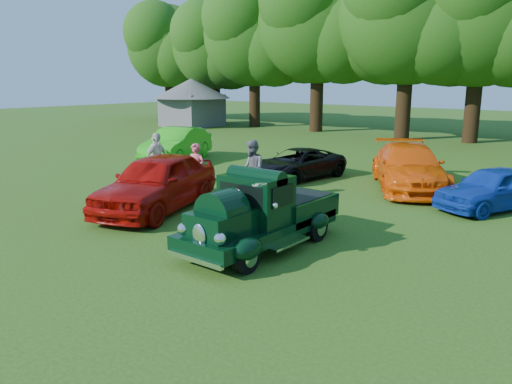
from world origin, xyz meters
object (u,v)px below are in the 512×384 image
Objects in this scene: spectator_pink at (196,170)px; gazebo at (192,97)px; red_convertible at (157,182)px; back_car_black at (297,164)px; back_car_blue at (493,188)px; spectator_white at (157,159)px; spectator_grey at (252,170)px; hero_pickup at (262,216)px; back_car_lime at (177,144)px; back_car_orange at (409,167)px.

spectator_pink is 25.77m from gazebo.
red_convertible is 27.59m from gazebo.
gazebo reaches higher than back_car_black.
spectator_white is at bearing -134.94° from back_car_blue.
spectator_grey reaches higher than back_car_blue.
hero_pickup is at bearing -42.39° from spectator_pink.
spectator_grey reaches higher than hero_pickup.
gazebo reaches higher than spectator_pink.
red_convertible reaches higher than back_car_black.
spectator_pink is 2.42m from spectator_white.
back_car_black is (7.01, -0.06, -0.20)m from back_car_lime.
red_convertible is (-4.51, 0.67, 0.10)m from hero_pickup.
hero_pickup is 1.04× the size of back_car_black.
spectator_grey is at bearing -127.61° from back_car_blue.
back_car_orange is 26.74m from gazebo.
red_convertible is 0.93× the size of back_car_orange.
spectator_grey reaches higher than back_car_orange.
gazebo is (-20.33, 16.91, 1.44)m from spectator_grey.
gazebo is at bearing 138.98° from hero_pickup.
back_car_black is at bearing 64.05° from spectator_pink.
back_car_blue is (7.78, 6.39, -0.20)m from red_convertible.
spectator_grey is 0.30× the size of gazebo.
hero_pickup reaches higher than red_convertible.
gazebo reaches higher than back_car_blue.
gazebo is at bearing 153.67° from back_car_black.
back_car_blue is 1.99× the size of spectator_grey.
back_car_blue reaches higher than back_car_black.
spectator_white is (-7.38, 3.09, 0.21)m from hero_pickup.
hero_pickup is at bearing -122.40° from back_car_orange.
back_car_blue is at bearing 14.03° from spectator_pink.
gazebo reaches higher than back_car_orange.
gazebo is at bearing 122.87° from spectator_pink.
back_car_orange is at bearing 96.38° from spectator_grey.
back_car_blue is at bearing -22.86° from back_car_lime.
gazebo is at bearing 112.03° from back_car_lime.
spectator_white is 0.30× the size of gazebo.
back_car_black is 4.65m from spectator_pink.
spectator_grey is 26.48m from gazebo.
red_convertible is 1.04× the size of back_car_lime.
hero_pickup is 31.32m from gazebo.
spectator_pink reaches higher than back_car_black.
spectator_white is (-2.40, 0.33, 0.08)m from spectator_pink.
gazebo is (-26.87, 13.47, 1.75)m from back_car_blue.
back_car_blue is (3.27, 7.05, -0.10)m from hero_pickup.
hero_pickup is at bearing -90.24° from back_car_blue.
red_convertible is 8.93m from back_car_orange.
red_convertible is 3.20m from spectator_grey.
spectator_grey is (0.72, -3.67, 0.37)m from back_car_black.
spectator_white reaches higher than back_car_black.
red_convertible is 2.82× the size of spectator_pink.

